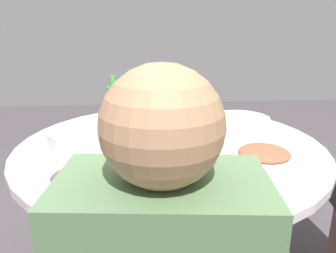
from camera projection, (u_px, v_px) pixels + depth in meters
The scene contains 10 objects.
round_dining_table at pixel (170, 161), 1.46m from camera, with size 1.32×1.32×0.77m.
rice_bowl at pixel (81, 138), 1.37m from camera, with size 0.27×0.27×0.08m.
soup_bowl at pixel (240, 124), 1.59m from camera, with size 0.31×0.28×0.07m.
dish_stirfry at pixel (264, 155), 1.24m from camera, with size 0.25×0.25×0.05m.
dish_noodles at pixel (158, 119), 1.74m from camera, with size 0.22×0.22×0.04m.
dish_greens at pixel (193, 166), 1.14m from camera, with size 0.24×0.24×0.06m.
dish_eggplant at pixel (73, 179), 1.06m from camera, with size 0.20×0.20×0.04m.
green_bottle at pixel (114, 100), 1.82m from camera, with size 0.07×0.07×0.23m.
tea_cup_near at pixel (216, 111), 1.84m from camera, with size 0.08×0.08×0.05m, color #345899.
tea_cup_far at pixel (178, 211), 0.84m from camera, with size 0.07×0.07×0.07m, color white.
Camera 1 is at (0.14, 1.33, 1.27)m, focal length 34.66 mm.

